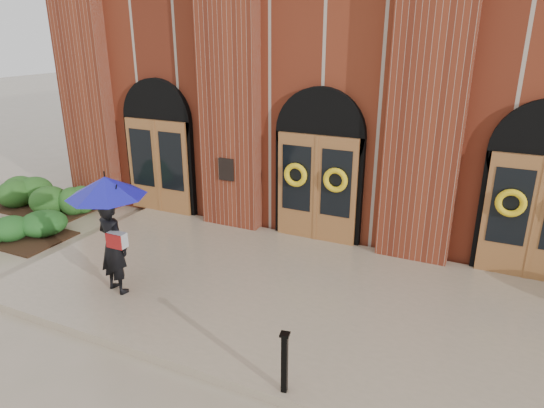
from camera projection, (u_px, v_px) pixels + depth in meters
The scene contains 7 objects.
ground at pixel (265, 297), 9.32m from camera, with size 90.00×90.00×0.00m, color gray.
landing at pixel (269, 290), 9.42m from camera, with size 10.00×5.30×0.15m, color tan.
church_building at pixel (384, 74), 15.61m from camera, with size 16.20×12.53×7.00m.
man_with_umbrella at pixel (109, 213), 8.75m from camera, with size 1.68×1.68×2.27m.
metal_post at pixel (285, 361), 6.53m from camera, with size 0.14×0.14×0.94m.
hedge_wall_left at pixel (36, 197), 13.73m from camera, with size 2.88×1.15×0.74m, color #234F1A.
hedge_front_left at pixel (28, 229), 11.80m from camera, with size 1.57×1.34×0.55m, color #1C4E1A.
Camera 1 is at (3.58, -7.32, 4.86)m, focal length 32.00 mm.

